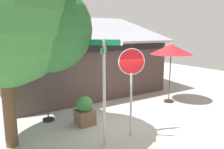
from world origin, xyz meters
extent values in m
cube|color=#ADA8A0|center=(0.00, 0.00, -0.05)|extent=(28.00, 28.00, 0.10)
cube|color=#473833|center=(0.57, 4.82, 1.51)|extent=(8.16, 4.50, 3.02)
cube|color=#999EA8|center=(0.57, 4.67, 3.54)|extent=(8.66, 5.04, 1.51)
cube|color=black|center=(0.57, 2.52, 2.67)|extent=(7.56, 0.16, 0.44)
cylinder|color=#A8AAB2|center=(-1.61, -1.10, 1.57)|extent=(0.09, 0.09, 3.14)
cube|color=#116B38|center=(-1.61, -1.10, 3.04)|extent=(0.72, 0.63, 0.16)
cube|color=#116B38|center=(-1.61, -1.10, 2.82)|extent=(0.63, 0.72, 0.16)
cube|color=white|center=(-1.23, -1.42, 3.04)|extent=(0.07, 0.06, 0.16)
cylinder|color=#A8AAB2|center=(-0.57, -1.02, 1.04)|extent=(0.07, 0.07, 2.07)
cylinder|color=white|center=(-0.57, -1.02, 2.42)|extent=(0.74, 0.39, 0.83)
cylinder|color=red|center=(-0.57, -1.02, 2.42)|extent=(0.71, 0.38, 0.78)
cylinder|color=black|center=(-2.42, 1.69, 0.04)|extent=(0.44, 0.44, 0.08)
cylinder|color=#333335|center=(-2.42, 1.69, 1.11)|extent=(0.05, 0.05, 2.22)
cone|color=#2D99BC|center=(-2.42, 1.69, 2.42)|extent=(2.16, 2.16, 0.50)
sphere|color=silver|center=(-2.42, 1.69, 2.69)|extent=(0.08, 0.08, 0.08)
cylinder|color=black|center=(3.20, 0.80, 0.04)|extent=(0.44, 0.44, 0.08)
cylinder|color=#333335|center=(3.20, 0.80, 1.18)|extent=(0.05, 0.05, 2.36)
cone|color=#B21E23|center=(3.20, 0.80, 2.55)|extent=(1.97, 1.97, 0.47)
sphere|color=silver|center=(3.20, 0.80, 2.81)|extent=(0.08, 0.08, 0.08)
cylinder|color=brown|center=(-3.93, 0.36, 1.15)|extent=(0.35, 0.35, 2.31)
sphere|color=#387538|center=(-3.93, 0.36, 3.81)|extent=(4.00, 4.00, 4.00)
sphere|color=#28602D|center=(-2.83, -0.14, 3.41)|extent=(2.44, 2.44, 2.44)
cube|color=brown|center=(-1.41, 0.60, 0.27)|extent=(0.62, 0.62, 0.54)
sphere|color=#387538|center=(-1.41, 0.60, 0.76)|extent=(0.59, 0.59, 0.59)
camera|label=1|loc=(-4.84, -6.41, 3.30)|focal=35.98mm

